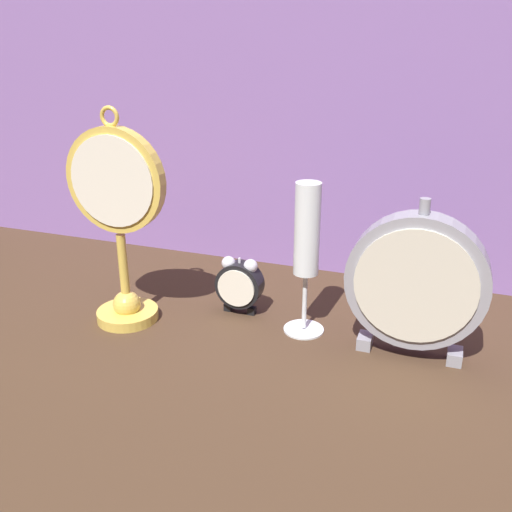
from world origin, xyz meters
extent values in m
plane|color=#422D1E|center=(0.00, 0.00, 0.00)|extent=(4.00, 4.00, 0.00)
cube|color=#8460A8|center=(0.00, 0.33, 0.35)|extent=(1.59, 0.01, 0.71)
cylinder|color=gold|center=(-0.19, 0.02, 0.01)|extent=(0.10, 0.10, 0.02)
sphere|color=gold|center=(-0.19, 0.02, 0.03)|extent=(0.04, 0.04, 0.04)
cylinder|color=gold|center=(-0.19, 0.02, 0.08)|extent=(0.01, 0.01, 0.13)
cylinder|color=gold|center=(-0.19, 0.02, 0.22)|extent=(0.16, 0.02, 0.16)
cylinder|color=silver|center=(-0.19, 0.01, 0.22)|extent=(0.13, 0.00, 0.13)
torus|color=gold|center=(-0.19, 0.02, 0.31)|extent=(0.03, 0.01, 0.03)
cube|color=black|center=(-0.06, 0.11, 0.01)|extent=(0.01, 0.01, 0.01)
cube|color=black|center=(-0.02, 0.11, 0.01)|extent=(0.01, 0.01, 0.01)
cylinder|color=black|center=(-0.04, 0.11, 0.05)|extent=(0.07, 0.03, 0.07)
cylinder|color=silver|center=(-0.04, 0.09, 0.05)|extent=(0.06, 0.00, 0.06)
sphere|color=silver|center=(-0.06, 0.11, 0.08)|extent=(0.02, 0.02, 0.02)
sphere|color=silver|center=(-0.02, 0.11, 0.08)|extent=(0.02, 0.02, 0.02)
cylinder|color=silver|center=(-0.04, 0.11, 0.09)|extent=(0.00, 0.00, 0.01)
cube|color=gray|center=(0.17, 0.07, 0.01)|extent=(0.02, 0.03, 0.02)
cube|color=gray|center=(0.29, 0.07, 0.01)|extent=(0.02, 0.03, 0.02)
cylinder|color=gray|center=(0.23, 0.07, 0.11)|extent=(0.19, 0.04, 0.19)
cylinder|color=beige|center=(0.23, 0.05, 0.11)|extent=(0.16, 0.00, 0.16)
cylinder|color=gray|center=(0.23, 0.07, 0.22)|extent=(0.01, 0.01, 0.02)
cylinder|color=silver|center=(0.08, 0.08, 0.00)|extent=(0.06, 0.06, 0.01)
cylinder|color=silver|center=(0.08, 0.08, 0.05)|extent=(0.01, 0.01, 0.09)
cylinder|color=white|center=(0.08, 0.08, 0.16)|extent=(0.04, 0.04, 0.14)
cylinder|color=beige|center=(0.08, 0.08, 0.14)|extent=(0.03, 0.03, 0.09)
camera|label=1|loc=(0.27, -0.66, 0.42)|focal=40.00mm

